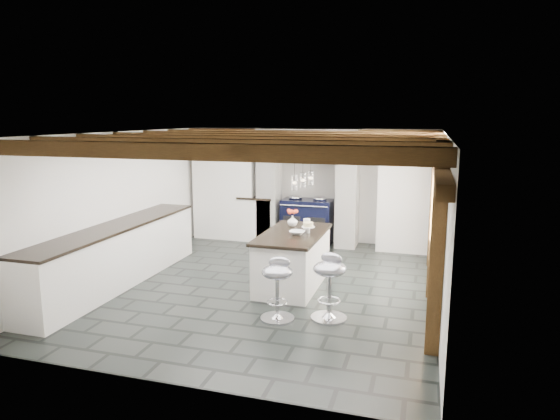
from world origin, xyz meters
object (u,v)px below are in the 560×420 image
(kitchen_island, at_px, (293,259))
(bar_stool_far, at_px, (277,282))
(range_cooker, at_px, (307,221))
(bar_stool_near, at_px, (330,279))

(kitchen_island, distance_m, bar_stool_far, 1.32)
(kitchen_island, relative_size, bar_stool_far, 2.08)
(kitchen_island, xyz_separation_m, bar_stool_far, (0.15, -1.31, 0.08))
(kitchen_island, height_order, bar_stool_far, kitchen_island)
(range_cooker, bearing_deg, bar_stool_near, -72.35)
(range_cooker, relative_size, kitchen_island, 0.60)
(bar_stool_near, distance_m, bar_stool_far, 0.66)
(range_cooker, xyz_separation_m, bar_stool_far, (0.54, -3.89, 0.03))
(range_cooker, distance_m, bar_stool_near, 3.87)
(range_cooker, height_order, bar_stool_far, range_cooker)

